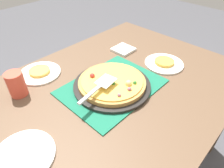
% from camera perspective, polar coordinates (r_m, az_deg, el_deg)
% --- Properties ---
extents(ground_plane, '(8.00, 8.00, 0.00)m').
position_cam_1_polar(ground_plane, '(1.59, -0.00, -22.27)').
color(ground_plane, '#4C4C51').
extents(dining_table, '(1.40, 1.00, 0.75)m').
position_cam_1_polar(dining_table, '(1.08, -0.00, -5.39)').
color(dining_table, brown).
rests_on(dining_table, ground_plane).
extents(placemat, '(0.48, 0.36, 0.01)m').
position_cam_1_polar(placemat, '(1.00, -0.00, -0.76)').
color(placemat, '#196B4C').
rests_on(placemat, dining_table).
extents(pizza_pan, '(0.38, 0.38, 0.01)m').
position_cam_1_polar(pizza_pan, '(0.99, -0.00, -0.32)').
color(pizza_pan, black).
rests_on(pizza_pan, placemat).
extents(pizza, '(0.33, 0.33, 0.05)m').
position_cam_1_polar(pizza, '(0.98, 0.04, 0.57)').
color(pizza, '#B78442').
rests_on(pizza, pizza_pan).
extents(plate_near_left, '(0.22, 0.22, 0.01)m').
position_cam_1_polar(plate_near_left, '(1.16, -19.70, 2.94)').
color(plate_near_left, white).
rests_on(plate_near_left, dining_table).
extents(plate_far_right, '(0.22, 0.22, 0.01)m').
position_cam_1_polar(plate_far_right, '(1.21, 14.48, 5.61)').
color(plate_far_right, white).
rests_on(plate_far_right, dining_table).
extents(plate_side, '(0.22, 0.22, 0.01)m').
position_cam_1_polar(plate_side, '(0.81, -23.75, -18.06)').
color(plate_side, white).
rests_on(plate_side, dining_table).
extents(served_slice_left, '(0.11, 0.11, 0.02)m').
position_cam_1_polar(served_slice_left, '(1.15, -19.83, 3.47)').
color(served_slice_left, '#EAB747').
rests_on(served_slice_left, plate_near_left).
extents(served_slice_right, '(0.11, 0.11, 0.02)m').
position_cam_1_polar(served_slice_right, '(1.20, 14.58, 6.13)').
color(served_slice_right, gold).
rests_on(served_slice_right, plate_far_right).
extents(cup_near, '(0.08, 0.08, 0.12)m').
position_cam_1_polar(cup_near, '(1.02, -25.43, -0.03)').
color(cup_near, '#E04C38').
rests_on(cup_near, dining_table).
extents(pizza_server, '(0.23, 0.08, 0.01)m').
position_cam_1_polar(pizza_server, '(0.90, -3.58, -0.68)').
color(pizza_server, silver).
rests_on(pizza_server, pizza).
extents(napkin_stack, '(0.12, 0.12, 0.02)m').
position_cam_1_polar(napkin_stack, '(1.31, 3.20, 9.72)').
color(napkin_stack, white).
rests_on(napkin_stack, dining_table).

